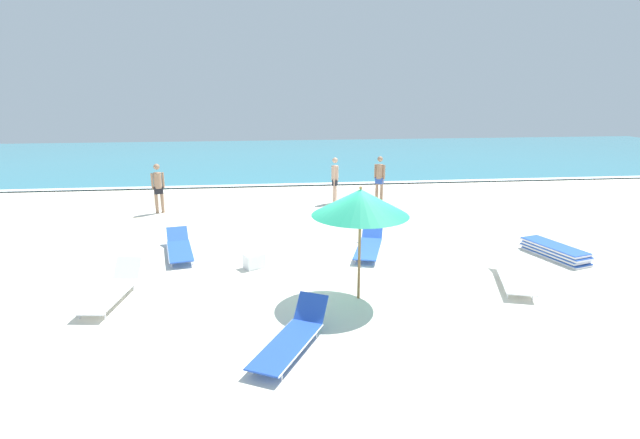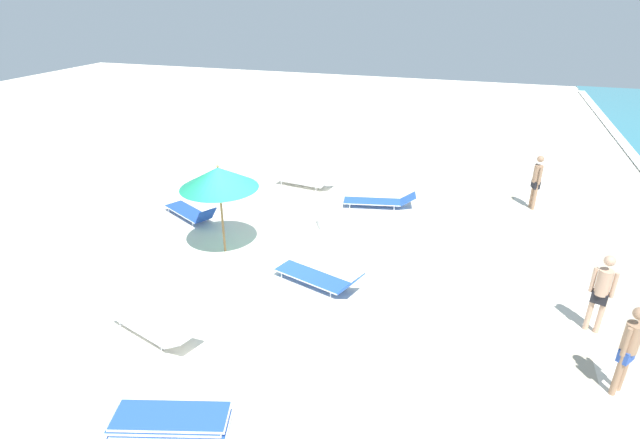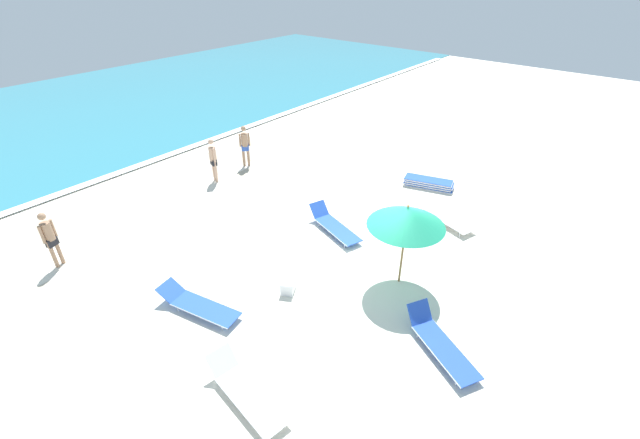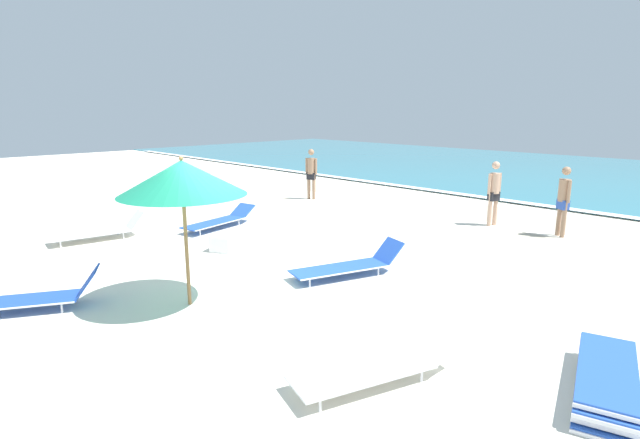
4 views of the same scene
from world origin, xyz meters
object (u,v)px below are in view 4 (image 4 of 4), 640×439
object	(u,v)px
sun_lounger_beside_umbrella	(220,220)
sun_lounger_near_water_right	(100,231)
beach_umbrella	(182,178)
sun_lounger_near_water_left	(30,297)
beachgoer_wading_adult	(494,190)
cooler_box	(222,244)
beachgoer_shoreline_child	(564,197)
sun_lounger_under_umbrella	(379,365)
lounger_stack	(606,382)
beachgoer_strolling_adult	(311,171)
sun_lounger_mid_beach_solo	(349,265)

from	to	relation	value
sun_lounger_beside_umbrella	sun_lounger_near_water_right	bearing A→B (deg)	-120.81
beach_umbrella	sun_lounger_near_water_left	world-z (taller)	beach_umbrella
beachgoer_wading_adult	cooler_box	world-z (taller)	beachgoer_wading_adult
beach_umbrella	beachgoer_shoreline_child	bearing A→B (deg)	74.27
sun_lounger_under_umbrella	lounger_stack	bearing A→B (deg)	56.75
sun_lounger_beside_umbrella	sun_lounger_near_water_left	bearing A→B (deg)	-74.80
lounger_stack	sun_lounger_near_water_left	size ratio (longest dim) A/B	0.91
beach_umbrella	sun_lounger_near_water_right	size ratio (longest dim) A/B	1.10
sun_lounger_under_umbrella	sun_lounger_near_water_right	size ratio (longest dim) A/B	1.02
lounger_stack	cooler_box	size ratio (longest dim) A/B	3.30
sun_lounger_near_water_right	beachgoer_strolling_adult	distance (m)	7.57
sun_lounger_near_water_left	beachgoer_strolling_adult	bearing A→B (deg)	140.49
sun_lounger_beside_umbrella	beachgoer_strolling_adult	bearing A→B (deg)	94.66
beach_umbrella	beachgoer_shoreline_child	size ratio (longest dim) A/B	1.39
sun_lounger_beside_umbrella	beachgoer_wading_adult	bearing A→B (deg)	35.87
sun_lounger_mid_beach_solo	sun_lounger_near_water_right	bearing A→B (deg)	-140.25
sun_lounger_mid_beach_solo	beachgoer_strolling_adult	size ratio (longest dim) A/B	1.32
beachgoer_shoreline_child	beach_umbrella	bearing A→B (deg)	110.71
beach_umbrella	cooler_box	xyz separation A→B (m)	(-2.24, 2.11, -1.91)
sun_lounger_under_umbrella	cooler_box	bearing A→B (deg)	-178.21
beachgoer_shoreline_child	cooler_box	distance (m)	8.41
sun_lounger_near_water_left	lounger_stack	bearing A→B (deg)	57.00
sun_lounger_near_water_left	cooler_box	distance (m)	4.13
lounger_stack	sun_lounger_mid_beach_solo	xyz separation A→B (m)	(-4.81, 0.95, 0.05)
beachgoer_wading_adult	cooler_box	distance (m)	7.43
beach_umbrella	sun_lounger_under_umbrella	size ratio (longest dim) A/B	1.08
sun_lounger_under_umbrella	beachgoer_wading_adult	world-z (taller)	beachgoer_wading_adult
beach_umbrella	sun_lounger_near_water_right	world-z (taller)	beach_umbrella
beach_umbrella	sun_lounger_near_water_left	distance (m)	3.12
sun_lounger_near_water_left	beachgoer_strolling_adult	distance (m)	10.85
beach_umbrella	sun_lounger_beside_umbrella	size ratio (longest dim) A/B	1.03
beachgoer_shoreline_child	cooler_box	bearing A→B (deg)	91.68
sun_lounger_near_water_left	beachgoer_wading_adult	distance (m)	11.08
beachgoer_strolling_adult	sun_lounger_near_water_right	bearing A→B (deg)	-105.57
sun_lounger_mid_beach_solo	cooler_box	size ratio (longest dim) A/B	3.84
sun_lounger_under_umbrella	cooler_box	xyz separation A→B (m)	(-5.93, 1.70, -0.02)
sun_lounger_under_umbrella	beachgoer_shoreline_child	size ratio (longest dim) A/B	1.29
sun_lounger_mid_beach_solo	lounger_stack	bearing A→B (deg)	6.82
sun_lounger_near_water_left	sun_lounger_near_water_right	world-z (taller)	sun_lounger_near_water_left
lounger_stack	sun_lounger_near_water_left	distance (m)	8.23
sun_lounger_near_water_left	sun_lounger_near_water_right	bearing A→B (deg)	174.06
sun_lounger_near_water_right	beachgoer_shoreline_child	world-z (taller)	beachgoer_shoreline_child
beachgoer_shoreline_child	beachgoer_strolling_adult	bearing A→B (deg)	42.96
sun_lounger_near_water_right	beachgoer_wading_adult	size ratio (longest dim) A/B	1.26
lounger_stack	sun_lounger_near_water_right	world-z (taller)	sun_lounger_near_water_right
lounger_stack	beach_umbrella	bearing A→B (deg)	-176.92
beachgoer_shoreline_child	cooler_box	xyz separation A→B (m)	(-4.77, -6.88, -0.81)
lounger_stack	beachgoer_wading_adult	distance (m)	8.47
lounger_stack	sun_lounger_near_water_right	size ratio (longest dim) A/B	0.90
sun_lounger_near_water_right	beach_umbrella	bearing A→B (deg)	2.66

